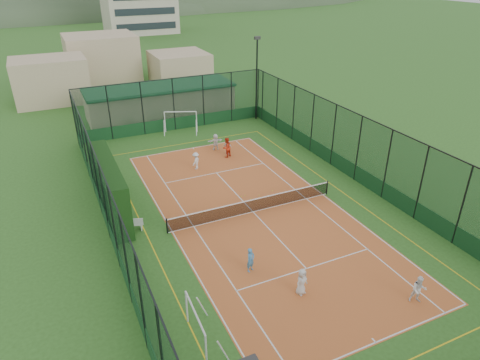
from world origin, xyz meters
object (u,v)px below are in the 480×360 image
object	(u,v)px
futsal_goal_far	(181,122)
white_bench	(129,224)
futsal_goal_near	(196,328)
child_near_left	(302,282)
floodlight_ne	(257,79)
clubhouse	(160,100)
child_near_mid	(251,260)
coach	(227,147)
child_far_back	(216,142)
child_far_right	(227,147)
child_near_right	(419,290)
child_far_left	(196,161)

from	to	relation	value
futsal_goal_far	white_bench	bearing A→B (deg)	-95.86
futsal_goal_near	child_near_left	bearing A→B (deg)	-80.44
floodlight_ne	clubhouse	distance (m)	10.47
child_near_left	child_near_mid	distance (m)	3.01
coach	white_bench	bearing A→B (deg)	11.45
child_far_back	child_far_right	bearing A→B (deg)	117.91
futsal_goal_near	child_near_right	size ratio (longest dim) A/B	1.88
clubhouse	futsal_goal_near	distance (m)	31.44
child_near_left	child_far_left	distance (m)	15.63
futsal_goal_far	child_near_right	world-z (taller)	futsal_goal_far
floodlight_ne	futsal_goal_far	distance (m)	8.85
futsal_goal_far	child_far_left	bearing A→B (deg)	-77.34
white_bench	child_far_back	xyz separation A→B (m)	(9.49, 9.46, 0.26)
futsal_goal_far	child_near_mid	size ratio (longest dim) A/B	2.23
child_near_right	coach	size ratio (longest dim) A/B	0.87
floodlight_ne	clubhouse	bearing A→B (deg)	147.88
child_near_mid	child_far_back	bearing A→B (deg)	51.23
futsal_goal_near	child_far_right	size ratio (longest dim) A/B	2.20
child_far_left	white_bench	bearing A→B (deg)	0.14
futsal_goal_near	child_far_left	distance (m)	17.40
clubhouse	child_near_mid	world-z (taller)	clubhouse
child_far_left	coach	distance (m)	3.32
floodlight_ne	clubhouse	world-z (taller)	floodlight_ne
child_near_right	floodlight_ne	bearing A→B (deg)	110.44
clubhouse	child_far_back	world-z (taller)	clubhouse
child_near_mid	floodlight_ne	bearing A→B (deg)	39.37
futsal_goal_near	child_far_left	world-z (taller)	futsal_goal_near
white_bench	child_far_right	distance (m)	12.92
futsal_goal_near	child_far_back	xyz separation A→B (m)	(8.72, 19.37, -0.17)
clubhouse	coach	world-z (taller)	clubhouse
floodlight_ne	child_far_left	size ratio (longest dim) A/B	5.94
child_near_mid	coach	size ratio (longest dim) A/B	0.82
futsal_goal_far	coach	world-z (taller)	futsal_goal_far
futsal_goal_far	child_far_back	world-z (taller)	futsal_goal_far
child_near_left	clubhouse	bearing A→B (deg)	69.10
child_near_mid	white_bench	bearing A→B (deg)	104.37
child_near_right	white_bench	bearing A→B (deg)	164.28
child_near_mid	child_far_left	xyz separation A→B (m)	(1.62, 13.02, -0.00)
coach	child_near_right	bearing A→B (deg)	67.87
white_bench	child_near_right	distance (m)	16.45
clubhouse	child_near_mid	size ratio (longest dim) A/B	10.90
clubhouse	child_near_mid	xyz separation A→B (m)	(-2.79, -27.27, -0.87)
child_near_left	child_far_right	world-z (taller)	child_near_left
child_near_right	coach	distance (m)	19.67
futsal_goal_near	coach	distance (m)	19.68
child_far_right	child_near_right	bearing A→B (deg)	123.31
child_far_back	coach	bearing A→B (deg)	103.24
futsal_goal_near	coach	world-z (taller)	futsal_goal_near
clubhouse	child_far_right	bearing A→B (deg)	-79.91
child_far_left	child_far_back	bearing A→B (deg)	-178.12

